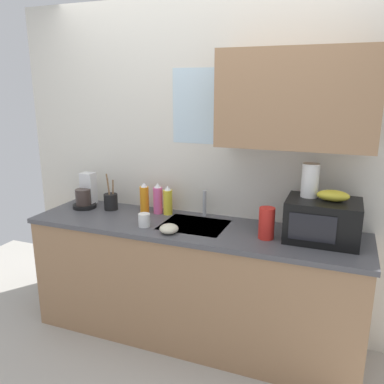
{
  "coord_description": "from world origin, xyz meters",
  "views": [
    {
      "loc": [
        0.97,
        -2.49,
        1.87
      ],
      "look_at": [
        0.0,
        0.0,
        1.15
      ],
      "focal_mm": 36.87,
      "sensor_mm": 36.0,
      "label": 1
    }
  ],
  "objects_px": {
    "small_bowl": "(169,229)",
    "utensil_crock": "(111,201)",
    "banana_bunch": "(333,196)",
    "paper_towel_roll": "(310,180)",
    "dish_soap_bottle_pink": "(158,199)",
    "coffee_maker": "(86,195)",
    "mug_white": "(144,220)",
    "microwave": "(322,220)",
    "dish_soap_bottle_yellow": "(168,201)",
    "dish_soap_bottle_orange": "(144,198)",
    "cereal_canister": "(267,223)"
  },
  "relations": [
    {
      "from": "dish_soap_bottle_pink",
      "to": "small_bowl",
      "type": "bearing_deg",
      "value": -54.66
    },
    {
      "from": "coffee_maker",
      "to": "dish_soap_bottle_pink",
      "type": "xyz_separation_m",
      "value": [
        0.63,
        0.06,
        0.01
      ]
    },
    {
      "from": "dish_soap_bottle_pink",
      "to": "cereal_canister",
      "type": "relative_size",
      "value": 1.16
    },
    {
      "from": "banana_bunch",
      "to": "paper_towel_roll",
      "type": "relative_size",
      "value": 0.91
    },
    {
      "from": "mug_white",
      "to": "coffee_maker",
      "type": "bearing_deg",
      "value": 159.72
    },
    {
      "from": "microwave",
      "to": "small_bowl",
      "type": "bearing_deg",
      "value": -165.68
    },
    {
      "from": "utensil_crock",
      "to": "dish_soap_bottle_orange",
      "type": "bearing_deg",
      "value": 7.85
    },
    {
      "from": "utensil_crock",
      "to": "paper_towel_roll",
      "type": "bearing_deg",
      "value": -0.74
    },
    {
      "from": "banana_bunch",
      "to": "dish_soap_bottle_yellow",
      "type": "bearing_deg",
      "value": 174.0
    },
    {
      "from": "dish_soap_bottle_pink",
      "to": "mug_white",
      "type": "bearing_deg",
      "value": -82.1
    },
    {
      "from": "small_bowl",
      "to": "utensil_crock",
      "type": "bearing_deg",
      "value": 154.22
    },
    {
      "from": "microwave",
      "to": "utensil_crock",
      "type": "xyz_separation_m",
      "value": [
        -1.64,
        0.07,
        -0.06
      ]
    },
    {
      "from": "coffee_maker",
      "to": "small_bowl",
      "type": "distance_m",
      "value": 0.95
    },
    {
      "from": "small_bowl",
      "to": "banana_bunch",
      "type": "bearing_deg",
      "value": 13.72
    },
    {
      "from": "dish_soap_bottle_yellow",
      "to": "utensil_crock",
      "type": "height_order",
      "value": "utensil_crock"
    },
    {
      "from": "coffee_maker",
      "to": "utensil_crock",
      "type": "bearing_deg",
      "value": 2.85
    },
    {
      "from": "banana_bunch",
      "to": "dish_soap_bottle_pink",
      "type": "height_order",
      "value": "banana_bunch"
    },
    {
      "from": "coffee_maker",
      "to": "dish_soap_bottle_yellow",
      "type": "distance_m",
      "value": 0.72
    },
    {
      "from": "dish_soap_bottle_pink",
      "to": "utensil_crock",
      "type": "relative_size",
      "value": 0.82
    },
    {
      "from": "paper_towel_roll",
      "to": "small_bowl",
      "type": "height_order",
      "value": "paper_towel_roll"
    },
    {
      "from": "microwave",
      "to": "dish_soap_bottle_orange",
      "type": "height_order",
      "value": "microwave"
    },
    {
      "from": "coffee_maker",
      "to": "microwave",
      "type": "bearing_deg",
      "value": -1.84
    },
    {
      "from": "cereal_canister",
      "to": "microwave",
      "type": "bearing_deg",
      "value": 16.17
    },
    {
      "from": "dish_soap_bottle_pink",
      "to": "small_bowl",
      "type": "height_order",
      "value": "dish_soap_bottle_pink"
    },
    {
      "from": "dish_soap_bottle_orange",
      "to": "banana_bunch",
      "type": "bearing_deg",
      "value": -4.46
    },
    {
      "from": "dish_soap_bottle_orange",
      "to": "utensil_crock",
      "type": "xyz_separation_m",
      "value": [
        -0.29,
        -0.04,
        -0.04
      ]
    },
    {
      "from": "paper_towel_roll",
      "to": "dish_soap_bottle_pink",
      "type": "bearing_deg",
      "value": 176.42
    },
    {
      "from": "coffee_maker",
      "to": "mug_white",
      "type": "relative_size",
      "value": 2.95
    },
    {
      "from": "microwave",
      "to": "coffee_maker",
      "type": "relative_size",
      "value": 1.64
    },
    {
      "from": "coffee_maker",
      "to": "dish_soap_bottle_pink",
      "type": "bearing_deg",
      "value": 5.7
    },
    {
      "from": "paper_towel_roll",
      "to": "cereal_canister",
      "type": "height_order",
      "value": "paper_towel_roll"
    },
    {
      "from": "microwave",
      "to": "banana_bunch",
      "type": "bearing_deg",
      "value": 1.77
    },
    {
      "from": "dish_soap_bottle_yellow",
      "to": "dish_soap_bottle_orange",
      "type": "relative_size",
      "value": 0.95
    },
    {
      "from": "paper_towel_roll",
      "to": "microwave",
      "type": "bearing_deg",
      "value": -27.38
    },
    {
      "from": "microwave",
      "to": "dish_soap_bottle_pink",
      "type": "xyz_separation_m",
      "value": [
        -1.24,
        0.12,
        -0.02
      ]
    },
    {
      "from": "banana_bunch",
      "to": "cereal_canister",
      "type": "relative_size",
      "value": 0.96
    },
    {
      "from": "dish_soap_bottle_yellow",
      "to": "dish_soap_bottle_pink",
      "type": "xyz_separation_m",
      "value": [
        -0.08,
        -0.01,
        0.01
      ]
    },
    {
      "from": "coffee_maker",
      "to": "dish_soap_bottle_pink",
      "type": "height_order",
      "value": "coffee_maker"
    },
    {
      "from": "dish_soap_bottle_orange",
      "to": "utensil_crock",
      "type": "distance_m",
      "value": 0.29
    },
    {
      "from": "paper_towel_roll",
      "to": "coffee_maker",
      "type": "bearing_deg",
      "value": 179.73
    },
    {
      "from": "utensil_crock",
      "to": "banana_bunch",
      "type": "bearing_deg",
      "value": -2.37
    },
    {
      "from": "microwave",
      "to": "dish_soap_bottle_pink",
      "type": "bearing_deg",
      "value": 174.33
    },
    {
      "from": "small_bowl",
      "to": "mug_white",
      "type": "bearing_deg",
      "value": 164.74
    },
    {
      "from": "dish_soap_bottle_yellow",
      "to": "dish_soap_bottle_orange",
      "type": "xyz_separation_m",
      "value": [
        -0.2,
        -0.02,
        0.01
      ]
    },
    {
      "from": "cereal_canister",
      "to": "mug_white",
      "type": "distance_m",
      "value": 0.86
    },
    {
      "from": "mug_white",
      "to": "utensil_crock",
      "type": "xyz_separation_m",
      "value": [
        -0.44,
        0.26,
        0.02
      ]
    },
    {
      "from": "microwave",
      "to": "paper_towel_roll",
      "type": "relative_size",
      "value": 2.09
    },
    {
      "from": "coffee_maker",
      "to": "dish_soap_bottle_yellow",
      "type": "bearing_deg",
      "value": 5.48
    },
    {
      "from": "coffee_maker",
      "to": "dish_soap_bottle_pink",
      "type": "distance_m",
      "value": 0.63
    },
    {
      "from": "banana_bunch",
      "to": "small_bowl",
      "type": "bearing_deg",
      "value": -166.28
    }
  ]
}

